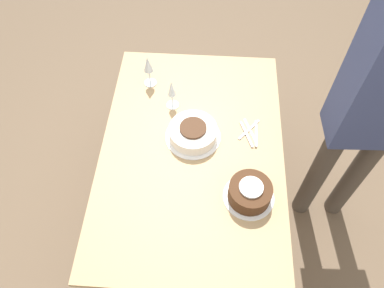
{
  "coord_description": "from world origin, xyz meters",
  "views": [
    {
      "loc": [
        -1.05,
        -0.07,
        2.35
      ],
      "look_at": [
        0.0,
        0.0,
        0.81
      ],
      "focal_mm": 35.0,
      "sensor_mm": 36.0,
      "label": 1
    }
  ],
  "objects_px": {
    "wine_glass_near": "(172,91)",
    "wine_glass_far": "(148,66)",
    "person_cutting": "(383,102)",
    "cake_front_chocolate": "(250,193)",
    "cake_center_white": "(193,133)"
  },
  "relations": [
    {
      "from": "wine_glass_near",
      "to": "wine_glass_far",
      "type": "distance_m",
      "value": 0.22
    },
    {
      "from": "person_cutting",
      "to": "cake_front_chocolate",
      "type": "bearing_deg",
      "value": 29.08
    },
    {
      "from": "wine_glass_near",
      "to": "wine_glass_far",
      "type": "relative_size",
      "value": 0.94
    },
    {
      "from": "cake_center_white",
      "to": "cake_front_chocolate",
      "type": "xyz_separation_m",
      "value": [
        -0.33,
        -0.28,
        0.01
      ]
    },
    {
      "from": "cake_front_chocolate",
      "to": "cake_center_white",
      "type": "bearing_deg",
      "value": 40.46
    },
    {
      "from": "wine_glass_near",
      "to": "person_cutting",
      "type": "xyz_separation_m",
      "value": [
        -0.2,
        -0.97,
        0.21
      ]
    },
    {
      "from": "cake_center_white",
      "to": "wine_glass_near",
      "type": "xyz_separation_m",
      "value": [
        0.21,
        0.13,
        0.08
      ]
    },
    {
      "from": "wine_glass_near",
      "to": "wine_glass_far",
      "type": "xyz_separation_m",
      "value": [
        0.16,
        0.14,
        0.02
      ]
    },
    {
      "from": "cake_center_white",
      "to": "wine_glass_near",
      "type": "relative_size",
      "value": 1.55
    },
    {
      "from": "wine_glass_near",
      "to": "person_cutting",
      "type": "relative_size",
      "value": 0.1
    },
    {
      "from": "cake_center_white",
      "to": "cake_front_chocolate",
      "type": "distance_m",
      "value": 0.43
    },
    {
      "from": "cake_front_chocolate",
      "to": "wine_glass_near",
      "type": "xyz_separation_m",
      "value": [
        0.54,
        0.41,
        0.07
      ]
    },
    {
      "from": "wine_glass_far",
      "to": "person_cutting",
      "type": "height_order",
      "value": "person_cutting"
    },
    {
      "from": "cake_center_white",
      "to": "wine_glass_far",
      "type": "bearing_deg",
      "value": 36.57
    },
    {
      "from": "cake_center_white",
      "to": "cake_front_chocolate",
      "type": "height_order",
      "value": "cake_front_chocolate"
    }
  ]
}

